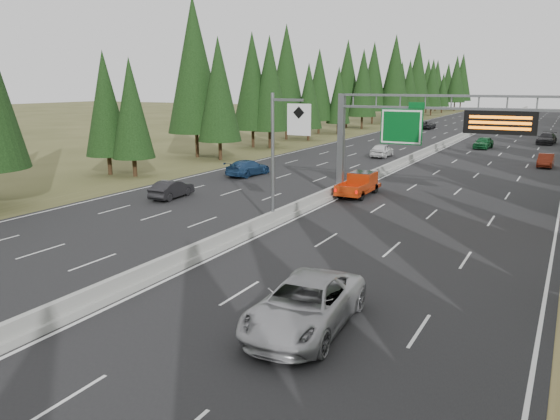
# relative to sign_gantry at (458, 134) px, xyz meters

# --- Properties ---
(road) EXTENTS (32.00, 260.00, 0.08)m
(road) POSITION_rel_sign_gantry_xyz_m (-8.92, 45.12, -5.23)
(road) COLOR black
(road) RESTS_ON ground
(shoulder_left) EXTENTS (3.60, 260.00, 0.06)m
(shoulder_left) POSITION_rel_sign_gantry_xyz_m (-26.72, 45.12, -5.24)
(shoulder_left) COLOR #3E421E
(shoulder_left) RESTS_ON ground
(median_barrier) EXTENTS (0.70, 260.00, 0.85)m
(median_barrier) POSITION_rel_sign_gantry_xyz_m (-8.92, 45.12, -4.85)
(median_barrier) COLOR gray
(median_barrier) RESTS_ON road
(sign_gantry) EXTENTS (16.75, 0.98, 7.80)m
(sign_gantry) POSITION_rel_sign_gantry_xyz_m (0.00, 0.00, 0.00)
(sign_gantry) COLOR slate
(sign_gantry) RESTS_ON road
(hov_sign_pole) EXTENTS (2.80, 0.50, 8.00)m
(hov_sign_pole) POSITION_rel_sign_gantry_xyz_m (-8.33, -9.92, -0.54)
(hov_sign_pole) COLOR slate
(hov_sign_pole) RESTS_ON road
(tree_row_left) EXTENTS (11.83, 243.62, 18.99)m
(tree_row_left) POSITION_rel_sign_gantry_xyz_m (-31.12, 43.84, 4.17)
(tree_row_left) COLOR black
(tree_row_left) RESTS_ON ground
(silver_minivan) EXTENTS (3.34, 6.54, 1.77)m
(silver_minivan) POSITION_rel_sign_gantry_xyz_m (-0.83, -22.13, -4.30)
(silver_minivan) COLOR #A09FA4
(silver_minivan) RESTS_ON road
(red_pickup) EXTENTS (1.93, 5.39, 1.76)m
(red_pickup) POSITION_rel_sign_gantry_xyz_m (-7.42, 1.56, -4.22)
(red_pickup) COLOR black
(red_pickup) RESTS_ON road
(car_ahead_green) EXTENTS (2.35, 4.85, 1.60)m
(car_ahead_green) POSITION_rel_sign_gantry_xyz_m (-3.75, 39.11, -4.39)
(car_ahead_green) COLOR #135729
(car_ahead_green) RESTS_ON road
(car_ahead_dkred) EXTENTS (1.52, 4.19, 1.37)m
(car_ahead_dkred) POSITION_rel_sign_gantry_xyz_m (4.56, 24.78, -4.50)
(car_ahead_dkred) COLOR maroon
(car_ahead_dkred) RESTS_ON road
(car_ahead_dkgrey) EXTENTS (2.73, 5.69, 1.60)m
(car_ahead_dkgrey) POSITION_rel_sign_gantry_xyz_m (3.44, 49.37, -4.39)
(car_ahead_dkgrey) COLOR black
(car_ahead_dkgrey) RESTS_ON road
(car_ahead_white) EXTENTS (2.61, 5.13, 1.39)m
(car_ahead_white) POSITION_rel_sign_gantry_xyz_m (-3.99, 89.21, -4.50)
(car_ahead_white) COLOR silver
(car_ahead_white) RESTS_ON road
(car_ahead_far) EXTENTS (1.92, 4.35, 1.46)m
(car_ahead_far) POSITION_rel_sign_gantry_xyz_m (-6.10, 103.69, -4.46)
(car_ahead_far) COLOR black
(car_ahead_far) RESTS_ON road
(car_onc_near) EXTENTS (1.80, 4.28, 1.38)m
(car_onc_near) POSITION_rel_sign_gantry_xyz_m (-19.65, -6.43, -4.50)
(car_onc_near) COLOR black
(car_onc_near) RESTS_ON road
(car_onc_blue) EXTENTS (2.56, 5.35, 1.50)m
(car_onc_blue) POSITION_rel_sign_gantry_xyz_m (-20.01, 5.23, -4.44)
(car_onc_blue) COLOR navy
(car_onc_blue) RESTS_ON road
(car_onc_white) EXTENTS (1.97, 4.71, 1.59)m
(car_onc_white) POSITION_rel_sign_gantry_xyz_m (-13.06, 24.35, -4.39)
(car_onc_white) COLOR silver
(car_onc_white) RESTS_ON road
(car_onc_far) EXTENTS (2.60, 5.47, 1.51)m
(car_onc_far) POSITION_rel_sign_gantry_xyz_m (-18.37, 68.36, -4.44)
(car_onc_far) COLOR black
(car_onc_far) RESTS_ON road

